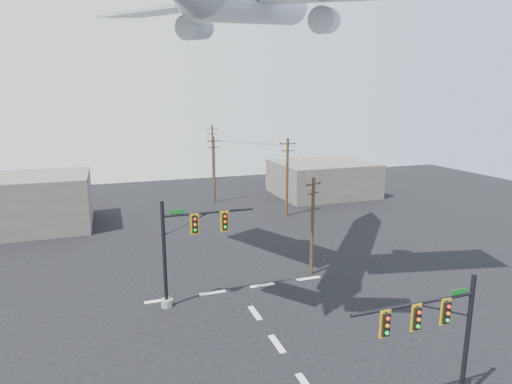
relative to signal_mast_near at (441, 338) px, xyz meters
name	(u,v)px	position (x,y,z in m)	size (l,w,h in m)	color
lane_markings	(269,332)	(-4.93, 8.85, -3.69)	(14.00, 21.20, 0.01)	silver
signal_mast_near	(441,338)	(0.00, 0.00, 0.00)	(6.67, 0.72, 6.51)	gray
signal_mast_far	(184,250)	(-9.12, 14.40, 0.37)	(6.76, 0.84, 7.65)	gray
utility_pole_a	(312,225)	(1.69, 16.31, 0.58)	(1.57, 0.67, 8.17)	#442F1D
utility_pole_b	(287,176)	(7.02, 33.86, 1.37)	(1.87, 0.85, 9.69)	#442F1D
utility_pole_c	(214,168)	(0.26, 43.92, 1.16)	(1.88, 0.53, 9.29)	#442F1D
utility_pole_d	(213,151)	(4.36, 61.75, 1.43)	(2.03, 0.34, 9.80)	#442F1D
power_lines	(246,144)	(3.41, 38.93, 4.92)	(8.50, 45.45, 0.58)	black
airliner	(258,2)	(-3.10, 16.17, 17.15)	(22.51, 24.44, 7.33)	#B6BCC3
building_left	(3,204)	(-24.93, 38.52, -0.70)	(18.00, 10.00, 6.00)	#69635C
building_right	(322,178)	(17.07, 43.52, -1.20)	(14.00, 12.00, 5.00)	#69635C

